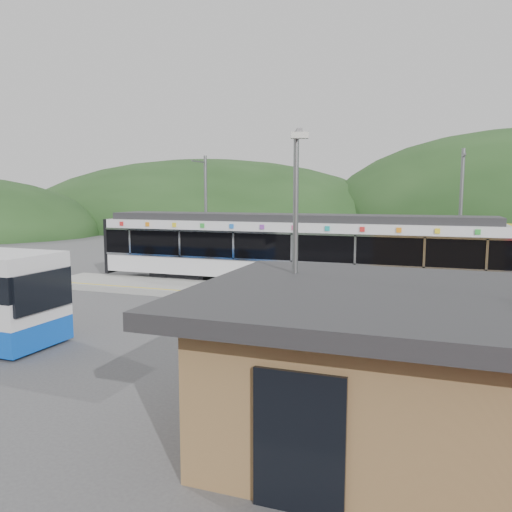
% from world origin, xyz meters
% --- Properties ---
extents(ground, '(120.00, 120.00, 0.00)m').
position_xyz_m(ground, '(0.00, 0.00, 0.00)').
color(ground, '#4C4C4F').
rests_on(ground, ground).
extents(hills, '(146.00, 149.00, 26.00)m').
position_xyz_m(hills, '(6.19, 5.29, 0.00)').
color(hills, '#1E3D19').
rests_on(hills, ground).
extents(platform, '(26.00, 3.20, 0.30)m').
position_xyz_m(platform, '(0.00, 3.30, 0.15)').
color(platform, '#9E9E99').
rests_on(platform, ground).
extents(yellow_line, '(26.00, 0.10, 0.01)m').
position_xyz_m(yellow_line, '(0.00, 2.00, 0.30)').
color(yellow_line, yellow).
rests_on(yellow_line, platform).
extents(train, '(20.44, 3.01, 3.74)m').
position_xyz_m(train, '(-1.06, 6.00, 2.06)').
color(train, black).
rests_on(train, ground).
extents(catenary_mast_west, '(0.18, 1.80, 7.00)m').
position_xyz_m(catenary_mast_west, '(-7.00, 8.56, 3.65)').
color(catenary_mast_west, slate).
rests_on(catenary_mast_west, ground).
extents(catenary_mast_east, '(0.18, 1.80, 7.00)m').
position_xyz_m(catenary_mast_east, '(7.00, 8.56, 3.65)').
color(catenary_mast_east, slate).
rests_on(catenary_mast_east, ground).
extents(station_shelter, '(9.20, 6.20, 3.00)m').
position_xyz_m(station_shelter, '(6.00, -9.01, 1.55)').
color(station_shelter, olive).
rests_on(station_shelter, ground).
extents(lamp_post, '(0.44, 1.12, 6.10)m').
position_xyz_m(lamp_post, '(2.87, -7.75, 3.64)').
color(lamp_post, slate).
rests_on(lamp_post, ground).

